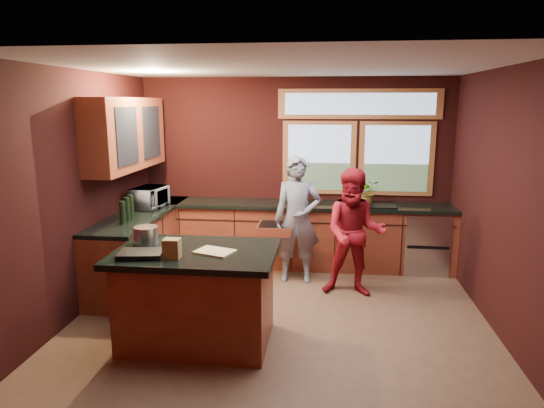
% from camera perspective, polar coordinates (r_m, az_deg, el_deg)
% --- Properties ---
extents(floor, '(4.50, 4.50, 0.00)m').
position_cam_1_polar(floor, '(5.61, 1.10, -12.79)').
color(floor, brown).
rests_on(floor, ground).
extents(room_shell, '(4.52, 4.02, 2.71)m').
position_cam_1_polar(room_shell, '(5.54, -4.69, 6.20)').
color(room_shell, black).
rests_on(room_shell, ground).
extents(back_counter, '(4.50, 0.64, 0.93)m').
position_cam_1_polar(back_counter, '(7.04, 4.10, -3.63)').
color(back_counter, '#5D2416').
rests_on(back_counter, floor).
extents(left_counter, '(0.64, 2.30, 0.93)m').
position_cam_1_polar(left_counter, '(6.68, -15.08, -4.85)').
color(left_counter, '#5D2416').
rests_on(left_counter, floor).
extents(island, '(1.55, 1.05, 0.95)m').
position_cam_1_polar(island, '(4.90, -8.79, -10.63)').
color(island, '#5D2416').
rests_on(island, floor).
extents(person_grey, '(0.63, 0.43, 1.67)m').
position_cam_1_polar(person_grey, '(6.36, 2.99, -1.85)').
color(person_grey, slate).
rests_on(person_grey, floor).
extents(person_red, '(0.81, 0.66, 1.57)m').
position_cam_1_polar(person_red, '(5.97, 9.69, -3.39)').
color(person_red, maroon).
rests_on(person_red, floor).
extents(microwave, '(0.42, 0.56, 0.29)m').
position_cam_1_polar(microwave, '(6.80, -14.20, 0.75)').
color(microwave, '#999999').
rests_on(microwave, left_counter).
extents(potted_plant, '(0.31, 0.27, 0.34)m').
position_cam_1_polar(potted_plant, '(6.96, 11.27, 1.38)').
color(potted_plant, '#999999').
rests_on(potted_plant, back_counter).
extents(paper_towel, '(0.12, 0.12, 0.28)m').
position_cam_1_polar(paper_towel, '(6.90, 3.77, 1.23)').
color(paper_towel, white).
rests_on(paper_towel, back_counter).
extents(cutting_board, '(0.41, 0.35, 0.02)m').
position_cam_1_polar(cutting_board, '(4.64, -6.75, -5.59)').
color(cutting_board, tan).
rests_on(cutting_board, island).
extents(stock_pot, '(0.24, 0.24, 0.18)m').
position_cam_1_polar(stock_pot, '(5.02, -14.61, -3.60)').
color(stock_pot, silver).
rests_on(stock_pot, island).
extents(paper_bag, '(0.15, 0.12, 0.18)m').
position_cam_1_polar(paper_bag, '(4.53, -11.69, -5.15)').
color(paper_bag, brown).
rests_on(paper_bag, island).
extents(black_tray, '(0.44, 0.34, 0.05)m').
position_cam_1_polar(black_tray, '(4.65, -15.19, -5.71)').
color(black_tray, black).
rests_on(black_tray, island).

